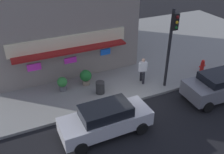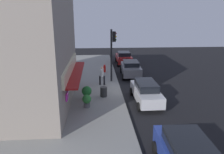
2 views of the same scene
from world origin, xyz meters
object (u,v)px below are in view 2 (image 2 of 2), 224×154
Objects in this scene: traffic_light at (113,49)px; pedestrian at (102,75)px; trash_can at (104,92)px; parked_car_silver at (146,92)px; potted_plant_by_doorway at (87,100)px; parked_car_red at (124,58)px; fire_hydrant at (105,68)px; parked_car_grey at (131,68)px; potted_plant_by_window at (87,92)px.

pedestrian is at bearing 137.59° from traffic_light.
trash_can is 0.17× the size of parked_car_silver.
parked_car_silver reaches higher than potted_plant_by_doorway.
trash_can is 12.82m from parked_car_red.
potted_plant_by_doorway reaches higher than fire_hydrant.
potted_plant_by_doorway is 0.20× the size of parked_car_silver.
parked_car_red reaches higher than fire_hydrant.
parked_car_silver is (-13.43, -0.06, -0.02)m from parked_car_red.
parked_car_grey reaches higher than fire_hydrant.
parked_car_grey is at bearing -115.18° from fire_hydrant.
pedestrian is 9.95m from parked_car_red.
pedestrian reaches higher than parked_car_grey.
parked_car_red is at bearing 0.26° from parked_car_silver.
traffic_light is at bearing -42.41° from pedestrian.
potted_plant_by_doorway is 0.21× the size of parked_car_grey.
parked_car_red is (9.42, -3.17, -0.28)m from pedestrian.
traffic_light is 8.91m from parked_car_red.
fire_hydrant is 9.18m from parked_car_silver.
parked_car_red is 0.87× the size of parked_car_silver.
potted_plant_by_window reaches higher than potted_plant_by_doorway.
parked_car_silver is at bearing -157.04° from traffic_light.
parked_car_grey is 6.02m from parked_car_red.
potted_plant_by_doorway is at bearing 159.79° from traffic_light.
potted_plant_by_window is at bearing 159.58° from pedestrian.
pedestrian is 5.20m from potted_plant_by_doorway.
trash_can is 2.39m from potted_plant_by_doorway.
potted_plant_by_doorway is (-2.03, 1.26, 0.12)m from trash_can.
pedestrian reaches higher than trash_can.
pedestrian reaches higher than potted_plant_by_doorway.
parked_car_silver reaches higher than potted_plant_by_window.
fire_hydrant is 0.19× the size of parked_car_silver.
traffic_light reaches higher than parked_car_red.
potted_plant_by_doorway is at bearing 166.30° from pedestrian.
parked_car_red is at bearing -14.38° from traffic_light.
traffic_light is 4.58m from fire_hydrant.
trash_can is 0.20× the size of parked_car_red.
potted_plant_by_window is at bearing 168.31° from fire_hydrant.
traffic_light reaches higher than fire_hydrant.
parked_car_grey is (2.26, -2.15, -2.51)m from traffic_light.
traffic_light is at bearing 22.96° from parked_car_silver.
pedestrian is 1.70× the size of potted_plant_by_window.
fire_hydrant reaches higher than trash_can.
traffic_light is 2.86× the size of pedestrian.
parked_car_red is at bearing -16.92° from potted_plant_by_doorway.
parked_car_silver is at bearing -107.45° from trash_can.
potted_plant_by_doorway is 9.53m from parked_car_grey.
parked_car_red is 13.43m from parked_car_silver.
parked_car_grey reaches higher than potted_plant_by_window.
fire_hydrant is at bearing -11.69° from potted_plant_by_window.
potted_plant_by_doorway reaches higher than trash_can.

